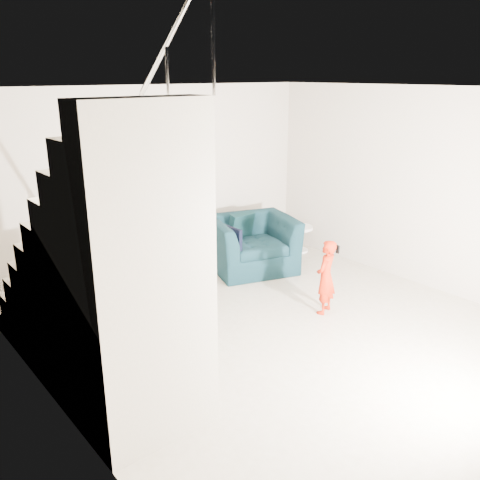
{
  "coord_description": "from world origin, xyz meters",
  "views": [
    {
      "loc": [
        -3.72,
        -3.45,
        2.85
      ],
      "look_at": [
        0.15,
        1.2,
        0.85
      ],
      "focal_mm": 38.0,
      "sensor_mm": 36.0,
      "label": 1
    }
  ],
  "objects_px": {
    "staircase": "(103,295)",
    "toddler": "(326,277)",
    "side_table": "(300,235)",
    "armchair": "(252,244)"
  },
  "relations": [
    {
      "from": "toddler",
      "to": "side_table",
      "type": "height_order",
      "value": "toddler"
    },
    {
      "from": "toddler",
      "to": "staircase",
      "type": "relative_size",
      "value": 0.26
    },
    {
      "from": "side_table",
      "to": "armchair",
      "type": "bearing_deg",
      "value": -175.2
    },
    {
      "from": "toddler",
      "to": "side_table",
      "type": "bearing_deg",
      "value": -148.28
    },
    {
      "from": "toddler",
      "to": "side_table",
      "type": "xyz_separation_m",
      "value": [
        1.41,
        1.79,
        -0.18
      ]
    },
    {
      "from": "staircase",
      "to": "toddler",
      "type": "bearing_deg",
      "value": -5.2
    },
    {
      "from": "armchair",
      "to": "side_table",
      "type": "height_order",
      "value": "armchair"
    },
    {
      "from": "armchair",
      "to": "toddler",
      "type": "bearing_deg",
      "value": -80.4
    },
    {
      "from": "armchair",
      "to": "toddler",
      "type": "relative_size",
      "value": 1.31
    },
    {
      "from": "armchair",
      "to": "toddler",
      "type": "xyz_separation_m",
      "value": [
        -0.27,
        -1.69,
        0.07
      ]
    }
  ]
}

